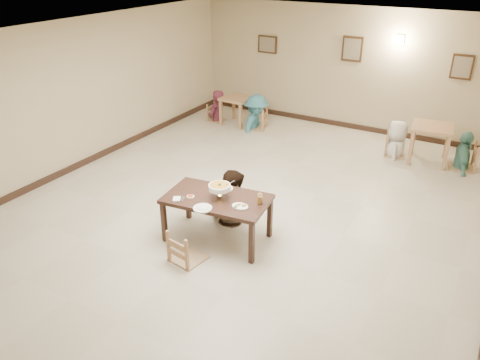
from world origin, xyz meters
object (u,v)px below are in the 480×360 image
Objects in this scene: main_diner at (231,170)px; bg_diner_c at (400,121)px; main_table at (217,202)px; bg_diner_b at (256,95)px; bg_table_right at (432,132)px; chair_far at (234,193)px; bg_table_left at (237,102)px; curry_warmer at (220,187)px; bg_diner_a at (216,90)px; bg_chair_lr at (256,109)px; bg_chair_rr at (466,144)px; bg_chair_ll at (217,105)px; bg_diner_d at (468,132)px; chair_near at (187,231)px; drink_glass at (260,199)px; bg_chair_rl at (397,135)px.

main_diner is 1.12× the size of bg_diner_c.
main_table is 5.19m from bg_diner_b.
bg_diner_c reaches higher than bg_table_right.
chair_far reaches higher than bg_table_left.
curry_warmer is 5.73m from bg_diner_a.
bg_chair_rr reaches higher than bg_chair_lr.
bg_diner_d is at bearing -88.97° from bg_chair_ll.
bg_table_left is at bearing -57.44° from chair_near.
drink_glass is (0.74, 0.86, 0.34)m from chair_near.
chair_near is 1.11× the size of bg_chair_ll.
chair_far is 5.05m from bg_diner_a.
curry_warmer is 0.50× the size of bg_table_left.
bg_diner_a is at bearing 0.00° from bg_chair_ll.
bg_chair_ll is 0.54× the size of bg_diner_d.
chair_far is at bearing -78.70° from chair_near.
bg_table_left is 0.45× the size of bg_diner_a.
chair_far is 0.56× the size of bg_diner_c.
main_table is 1.86× the size of bg_table_right.
curry_warmer is at bearing 8.67° from bg_chair_lr.
bg_chair_ll is 0.54× the size of bg_diner_c.
chair_near is 5.82m from bg_diner_c.
chair_far is 0.89m from curry_warmer.
bg_diner_a is 0.95× the size of bg_diner_b.
chair_far and drink_glass have the same top height.
bg_diner_b reaches higher than drink_glass.
bg_diner_c is (4.13, -0.02, 0.22)m from bg_table_left.
bg_diner_a reaches higher than drink_glass.
drink_glass is 0.10× the size of bg_diner_d.
bg_chair_rr is 0.67× the size of bg_diner_d.
main_table reaches higher than bg_table_left.
chair_near is at bearing -169.06° from bg_diner_b.
main_table is 0.70m from drink_glass.
bg_chair_ll is at bearing 75.97° from bg_diner_d.
curry_warmer reaches higher than main_table.
drink_glass is at bearing -22.28° from bg_diner_c.
bg_chair_rl is at bearing 90.09° from bg_diner_a.
bg_diner_c reaches higher than bg_table_left.
chair_far is 5.20m from bg_diner_d.
bg_diner_a is (-0.60, -0.06, 0.25)m from bg_table_left.
curry_warmer reaches higher than chair_near.
chair_near is 5.81m from bg_chair_lr.
curry_warmer is 0.24× the size of bg_diner_c.
chair_near is 1.18m from drink_glass.
chair_far is at bearing -60.25° from bg_table_left.
chair_near reaches higher than bg_table_left.
bg_chair_lr is 1.23m from bg_diner_a.
bg_chair_lr is at bearing 118.78° from drink_glass.
bg_diner_a is at bearing 83.28° from bg_diner_b.
curry_warmer is at bearing -43.11° from bg_chair_rr.
bg_chair_rl reaches higher than bg_table_left.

